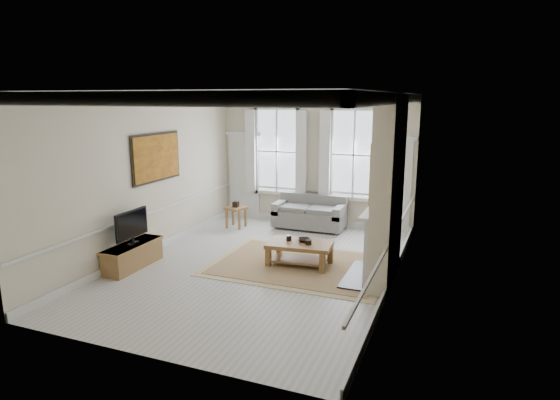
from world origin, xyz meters
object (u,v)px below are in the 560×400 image
at_px(sofa, 310,214).
at_px(side_table, 236,211).
at_px(coffee_table, 300,246).
at_px(tv_stand, 133,256).

relative_size(sofa, side_table, 3.26).
xyz_separation_m(sofa, coffee_table, (0.66, -2.75, 0.04)).
relative_size(coffee_table, tv_stand, 0.99).
relative_size(side_table, tv_stand, 0.41).
height_order(sofa, tv_stand, sofa).
relative_size(side_table, coffee_table, 0.41).
relative_size(sofa, tv_stand, 1.32).
height_order(coffee_table, tv_stand, tv_stand).
distance_m(sofa, side_table, 1.93).
height_order(sofa, side_table, sofa).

